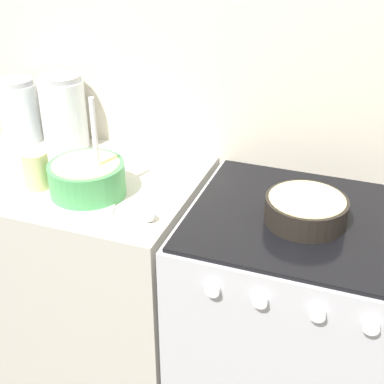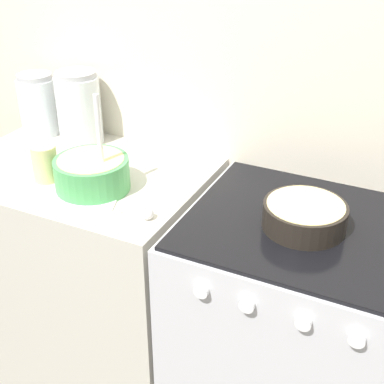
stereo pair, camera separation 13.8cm
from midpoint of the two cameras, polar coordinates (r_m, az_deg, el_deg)
The scene contains 10 objects.
wall_back at distance 1.80m, azimuth 1.06°, elevation 11.77°, with size 4.69×0.05×2.40m.
countertop_cabinet at distance 2.07m, azimuth -13.45°, elevation -9.74°, with size 0.85×0.59×0.93m.
stove at distance 1.83m, azimuth 8.86°, elevation -15.30°, with size 0.71×0.61×0.93m.
mixing_bowl at distance 1.66m, azimuth -13.48°, elevation 1.55°, with size 0.23×0.23×0.31m.
baking_pan at distance 1.51m, azimuth 9.53°, elevation -1.88°, with size 0.23×0.23×0.07m.
storage_jar_left at distance 2.10m, azimuth -19.69°, elevation 7.77°, with size 0.14×0.14×0.23m.
storage_jar_middle at distance 1.99m, azimuth -15.43°, elevation 7.67°, with size 0.16×0.16×0.27m.
tin_can at distance 1.75m, azimuth -18.47°, elevation 2.21°, with size 0.08×0.08×0.12m.
recipe_page at distance 1.67m, azimuth -13.94°, elevation -0.59°, with size 0.27×0.27×0.01m.
measuring_spoon at distance 1.52m, azimuth -7.55°, elevation -2.61°, with size 0.12×0.04×0.04m.
Camera 1 is at (0.49, -1.03, 1.74)m, focal length 50.00 mm.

